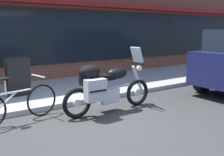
# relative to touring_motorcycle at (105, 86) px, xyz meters

# --- Properties ---
(ground_plane) EXTENTS (80.00, 80.00, 0.00)m
(ground_plane) POSITION_rel_touring_motorcycle_xyz_m (-0.52, -0.39, -0.60)
(ground_plane) COLOR #373737
(touring_motorcycle) EXTENTS (2.23, 0.67, 1.40)m
(touring_motorcycle) POSITION_rel_touring_motorcycle_xyz_m (0.00, 0.00, 0.00)
(touring_motorcycle) COLOR black
(touring_motorcycle) RESTS_ON ground_plane
(parked_bicycle) EXTENTS (1.73, 0.57, 0.93)m
(parked_bicycle) POSITION_rel_touring_motorcycle_xyz_m (-1.75, 0.45, -0.23)
(parked_bicycle) COLOR black
(parked_bicycle) RESTS_ON ground_plane
(sandwich_board_sign) EXTENTS (0.55, 0.42, 0.98)m
(sandwich_board_sign) POSITION_rel_touring_motorcycle_xyz_m (-1.30, 2.04, 0.01)
(sandwich_board_sign) COLOR black
(sandwich_board_sign) RESTS_ON sidewalk_curb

